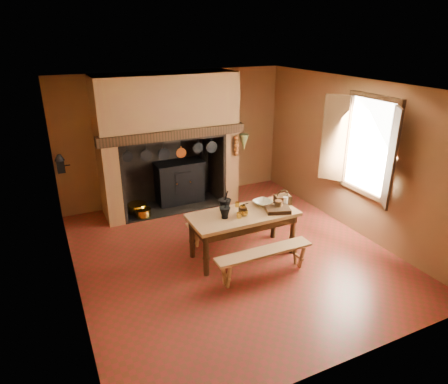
% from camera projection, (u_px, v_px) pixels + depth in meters
% --- Properties ---
extents(floor, '(5.50, 5.50, 0.00)m').
position_uv_depth(floor, '(231.00, 253.00, 6.88)').
color(floor, maroon).
rests_on(floor, ground).
extents(ceiling, '(5.50, 5.50, 0.00)m').
position_uv_depth(ceiling, '(232.00, 86.00, 5.82)').
color(ceiling, silver).
rests_on(ceiling, back_wall).
extents(back_wall, '(5.00, 0.02, 2.80)m').
position_uv_depth(back_wall, '(175.00, 137.00, 8.65)').
color(back_wall, brown).
rests_on(back_wall, floor).
extents(wall_left, '(0.02, 5.50, 2.80)m').
position_uv_depth(wall_left, '(65.00, 204.00, 5.35)').
color(wall_left, brown).
rests_on(wall_left, floor).
extents(wall_right, '(0.02, 5.50, 2.80)m').
position_uv_depth(wall_right, '(353.00, 156.00, 7.34)').
color(wall_right, brown).
rests_on(wall_right, floor).
extents(wall_front, '(5.00, 0.02, 2.80)m').
position_uv_depth(wall_front, '(352.00, 260.00, 4.05)').
color(wall_front, brown).
rests_on(wall_front, floor).
extents(chimney_breast, '(2.95, 0.96, 2.80)m').
position_uv_depth(chimney_breast, '(167.00, 124.00, 8.00)').
color(chimney_breast, brown).
rests_on(chimney_breast, floor).
extents(iron_range, '(1.12, 0.55, 1.60)m').
position_uv_depth(iron_range, '(180.00, 181.00, 8.72)').
color(iron_range, black).
rests_on(iron_range, floor).
extents(hearth_pans, '(0.51, 0.62, 0.20)m').
position_uv_depth(hearth_pans, '(138.00, 210.00, 8.28)').
color(hearth_pans, gold).
rests_on(hearth_pans, floor).
extents(hanging_pans, '(1.92, 0.29, 0.27)m').
position_uv_depth(hanging_pans, '(174.00, 152.00, 7.74)').
color(hanging_pans, black).
rests_on(hanging_pans, chimney_breast).
extents(onion_string, '(0.12, 0.10, 0.46)m').
position_uv_depth(onion_string, '(236.00, 146.00, 8.27)').
color(onion_string, '#AB4F1F').
rests_on(onion_string, chimney_breast).
extents(herb_bunch, '(0.20, 0.20, 0.35)m').
position_uv_depth(herb_bunch, '(244.00, 143.00, 8.32)').
color(herb_bunch, '#53592A').
rests_on(herb_bunch, chimney_breast).
extents(window, '(0.39, 1.75, 1.76)m').
position_uv_depth(window, '(365.00, 147.00, 6.83)').
color(window, white).
rests_on(window, wall_right).
extents(wall_coffee_mill, '(0.23, 0.16, 0.31)m').
position_uv_depth(wall_coffee_mill, '(60.00, 162.00, 6.64)').
color(wall_coffee_mill, black).
rests_on(wall_coffee_mill, wall_left).
extents(work_table, '(1.79, 0.80, 0.78)m').
position_uv_depth(work_table, '(243.00, 220.00, 6.57)').
color(work_table, tan).
rests_on(work_table, floor).
extents(bench_front, '(1.59, 0.28, 0.45)m').
position_uv_depth(bench_front, '(264.00, 257.00, 6.12)').
color(bench_front, tan).
rests_on(bench_front, floor).
extents(bench_back, '(1.48, 0.26, 0.42)m').
position_uv_depth(bench_back, '(227.00, 223.00, 7.23)').
color(bench_back, tan).
rests_on(bench_back, floor).
extents(mortar_large, '(0.21, 0.21, 0.36)m').
position_uv_depth(mortar_large, '(225.00, 205.00, 6.55)').
color(mortar_large, black).
rests_on(mortar_large, work_table).
extents(mortar_small, '(0.18, 0.18, 0.31)m').
position_uv_depth(mortar_small, '(225.00, 212.00, 6.33)').
color(mortar_small, black).
rests_on(mortar_small, work_table).
extents(coffee_grinder, '(0.16, 0.13, 0.18)m').
position_uv_depth(coffee_grinder, '(243.00, 210.00, 6.50)').
color(coffee_grinder, '#372411').
rests_on(coffee_grinder, work_table).
extents(brass_mug_a, '(0.08, 0.08, 0.09)m').
position_uv_depth(brass_mug_a, '(239.00, 215.00, 6.36)').
color(brass_mug_a, gold).
rests_on(brass_mug_a, work_table).
extents(brass_mug_b, '(0.08, 0.08, 0.08)m').
position_uv_depth(brass_mug_b, '(237.00, 204.00, 6.76)').
color(brass_mug_b, gold).
rests_on(brass_mug_b, work_table).
extents(mixing_bowl, '(0.38, 0.38, 0.08)m').
position_uv_depth(mixing_bowl, '(263.00, 203.00, 6.83)').
color(mixing_bowl, '#C1BE94').
rests_on(mixing_bowl, work_table).
extents(stoneware_crock, '(0.13, 0.13, 0.16)m').
position_uv_depth(stoneware_crock, '(278.00, 205.00, 6.63)').
color(stoneware_crock, '#53381E').
rests_on(stoneware_crock, work_table).
extents(glass_jar, '(0.12, 0.12, 0.15)m').
position_uv_depth(glass_jar, '(285.00, 201.00, 6.79)').
color(glass_jar, beige).
rests_on(glass_jar, work_table).
extents(wicker_basket, '(0.31, 0.25, 0.26)m').
position_uv_depth(wicker_basket, '(283.00, 199.00, 6.86)').
color(wicker_basket, '#4A3116').
rests_on(wicker_basket, work_table).
extents(wooden_tray, '(0.46, 0.39, 0.07)m').
position_uv_depth(wooden_tray, '(278.00, 210.00, 6.58)').
color(wooden_tray, '#372411').
rests_on(wooden_tray, work_table).
extents(brass_cup, '(0.14, 0.14, 0.09)m').
position_uv_depth(brass_cup, '(245.00, 213.00, 6.43)').
color(brass_cup, gold).
rests_on(brass_cup, work_table).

